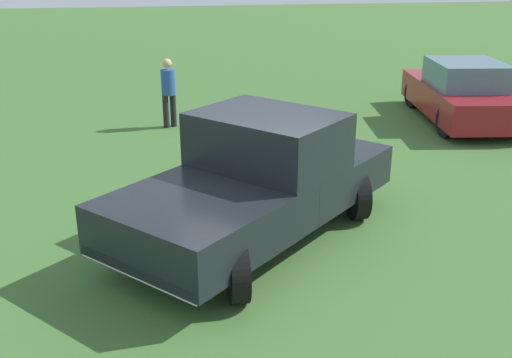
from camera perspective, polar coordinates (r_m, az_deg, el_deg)
ground_plane at (r=8.96m, az=0.87°, el=-4.89°), size 80.00×80.00×0.00m
pickup_truck at (r=8.49m, az=0.49°, el=0.35°), size 4.60×4.73×1.79m
sedan_near at (r=15.42m, az=18.97°, el=7.71°), size 4.42×2.38×1.49m
person_bystander at (r=14.19m, az=-8.33°, el=8.44°), size 0.43×0.43×1.61m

